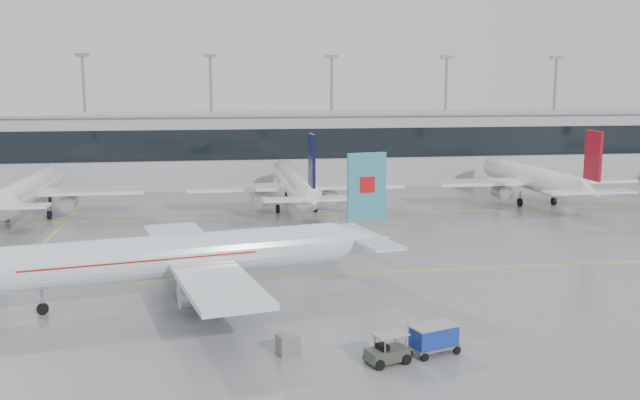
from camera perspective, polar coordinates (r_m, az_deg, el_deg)
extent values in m
plane|color=gray|center=(66.25, 1.63, -5.94)|extent=(320.00, 320.00, 0.00)
cube|color=yellow|center=(66.25, 1.63, -5.93)|extent=(120.00, 0.25, 0.01)
cube|color=yellow|center=(95.17, -1.69, -1.23)|extent=(120.00, 0.25, 0.01)
cube|color=yellow|center=(81.79, -21.64, -3.65)|extent=(0.25, 60.00, 0.01)
cube|color=#A6A6AA|center=(125.89, -3.56, 4.09)|extent=(180.00, 15.00, 12.00)
cube|color=black|center=(118.28, -3.22, 4.49)|extent=(180.00, 0.20, 5.00)
cube|color=gray|center=(125.48, -3.59, 6.91)|extent=(182.00, 16.00, 0.40)
cylinder|color=gray|center=(132.68, -18.26, 6.08)|extent=(0.50, 0.50, 22.00)
cube|color=gray|center=(132.61, -18.51, 10.95)|extent=(2.40, 1.00, 0.60)
cylinder|color=gray|center=(130.98, -8.66, 6.40)|extent=(0.50, 0.50, 22.00)
cube|color=gray|center=(130.91, -8.78, 11.35)|extent=(2.40, 1.00, 0.60)
cylinder|color=gray|center=(132.95, 0.92, 6.55)|extent=(0.50, 0.50, 22.00)
cube|color=gray|center=(132.88, 0.94, 11.42)|extent=(2.40, 1.00, 0.60)
cylinder|color=gray|center=(138.43, 9.99, 6.52)|extent=(0.50, 0.50, 22.00)
cube|color=gray|center=(138.37, 10.12, 11.20)|extent=(2.40, 1.00, 0.60)
cylinder|color=gray|center=(147.03, 18.18, 6.35)|extent=(0.50, 0.50, 22.00)
cube|color=gray|center=(146.97, 18.41, 10.75)|extent=(2.40, 1.00, 0.60)
cylinder|color=silver|center=(58.66, -11.28, -4.38)|extent=(26.94, 8.86, 3.51)
cone|color=silver|center=(63.20, 3.37, -3.23)|extent=(6.20, 4.57, 3.51)
cube|color=silver|center=(59.00, -9.83, -4.66)|extent=(10.77, 29.42, 0.45)
cube|color=silver|center=(63.22, 3.54, -2.95)|extent=(5.00, 11.49, 0.25)
cube|color=teal|center=(62.51, 3.74, 1.06)|extent=(3.60, 1.07, 5.99)
cylinder|color=#9898A0|center=(54.75, -9.34, -7.38)|extent=(3.95, 2.79, 2.10)
cylinder|color=#9898A0|center=(63.87, -11.06, -5.01)|extent=(3.95, 2.79, 2.10)
cylinder|color=gray|center=(58.63, -21.35, -7.41)|extent=(0.20, 0.20, 1.51)
cylinder|color=black|center=(58.84, -21.31, -8.11)|extent=(0.94, 0.48, 0.90)
cylinder|color=gray|center=(57.25, -8.29, -7.14)|extent=(0.24, 0.24, 1.51)
cylinder|color=black|center=(57.47, -8.27, -7.86)|extent=(1.17, 0.66, 1.10)
cylinder|color=gray|center=(62.16, -9.33, -5.84)|extent=(0.24, 0.24, 1.51)
cylinder|color=black|center=(62.36, -9.31, -6.51)|extent=(1.17, 0.66, 1.10)
cube|color=#B70F0F|center=(62.48, 3.75, 1.24)|extent=(1.46, 0.72, 1.40)
cube|color=#B70F0F|center=(58.23, -14.21, -4.39)|extent=(18.35, 7.12, 0.12)
cylinder|color=white|center=(101.45, -22.10, 0.91)|extent=(3.59, 27.36, 3.59)
cone|color=white|center=(116.64, -20.39, 2.02)|extent=(3.59, 4.00, 3.59)
cube|color=white|center=(100.06, -22.28, 0.56)|extent=(29.64, 5.00, 0.45)
cylinder|color=#9898A0|center=(99.76, -19.48, -0.17)|extent=(2.10, 3.60, 2.10)
cylinder|color=gray|center=(112.12, -20.81, 0.40)|extent=(0.20, 0.20, 1.56)
cylinder|color=black|center=(112.24, -20.78, 0.01)|extent=(0.30, 0.90, 0.90)
cylinder|color=gray|center=(100.05, -23.78, -0.74)|extent=(0.24, 0.24, 1.56)
cylinder|color=black|center=(100.17, -23.75, -1.18)|extent=(0.45, 1.10, 1.10)
cylinder|color=gray|center=(98.83, -20.87, -0.67)|extent=(0.24, 0.24, 1.56)
cylinder|color=black|center=(98.96, -20.84, -1.12)|extent=(0.45, 1.10, 1.10)
cylinder|color=white|center=(99.47, -2.07, 1.44)|extent=(3.59, 27.36, 3.59)
cone|color=white|center=(114.92, -3.01, 2.50)|extent=(3.59, 4.00, 3.59)
cone|color=white|center=(83.31, -0.70, -0.10)|extent=(3.59, 5.60, 3.59)
cube|color=white|center=(98.05, -1.96, 1.09)|extent=(29.64, 5.00, 0.45)
cube|color=white|center=(83.07, -0.68, 0.09)|extent=(11.40, 2.80, 0.25)
cube|color=black|center=(82.26, -0.67, 3.20)|extent=(0.35, 3.60, 6.12)
cylinder|color=#9898A0|center=(98.30, -4.77, 0.20)|extent=(2.10, 3.60, 2.10)
cylinder|color=#9898A0|center=(99.45, 0.75, 0.34)|extent=(2.10, 3.60, 2.10)
cylinder|color=gray|center=(110.33, -2.73, 0.87)|extent=(0.20, 0.20, 1.56)
cylinder|color=black|center=(110.45, -2.73, 0.47)|extent=(0.30, 0.90, 0.90)
cylinder|color=gray|center=(97.11, -3.40, -0.24)|extent=(0.24, 0.24, 1.56)
cylinder|color=black|center=(97.24, -3.40, -0.69)|extent=(0.45, 1.10, 1.10)
cylinder|color=gray|center=(97.74, -0.37, -0.16)|extent=(0.24, 0.24, 1.56)
cylinder|color=black|center=(97.87, -0.37, -0.61)|extent=(0.45, 1.10, 1.10)
cylinder|color=white|center=(109.30, 16.48, 1.77)|extent=(3.59, 27.36, 3.59)
cone|color=white|center=(123.53, 13.37, 2.73)|extent=(3.59, 4.00, 3.59)
cone|color=white|center=(94.83, 20.72, 0.45)|extent=(3.59, 5.60, 3.59)
cube|color=white|center=(108.01, 16.81, 1.46)|extent=(29.64, 5.00, 0.45)
cube|color=white|center=(94.62, 20.79, 0.61)|extent=(11.40, 2.80, 0.25)
cube|color=maroon|center=(93.91, 21.01, 3.34)|extent=(0.35, 3.60, 6.12)
cylinder|color=#9898A0|center=(106.68, 14.33, 0.66)|extent=(2.10, 3.60, 2.10)
cylinder|color=#9898A0|center=(110.81, 18.89, 0.76)|extent=(2.10, 3.60, 2.10)
cylinder|color=gray|center=(119.27, 14.23, 1.23)|extent=(0.20, 0.20, 1.56)
cylinder|color=black|center=(119.38, 14.22, 0.86)|extent=(0.30, 0.90, 0.90)
cylinder|color=gray|center=(106.30, 15.72, 0.26)|extent=(0.24, 0.24, 1.56)
cylinder|color=black|center=(106.42, 15.70, -0.16)|extent=(0.45, 1.10, 1.10)
cylinder|color=gray|center=(108.57, 18.22, 0.32)|extent=(0.24, 0.24, 1.56)
cylinder|color=black|center=(108.68, 18.20, -0.08)|extent=(0.45, 1.10, 1.10)
cube|color=#373C33|center=(46.00, 5.39, -12.18)|extent=(2.95, 2.19, 0.77)
cube|color=gray|center=(45.66, 5.65, -10.63)|extent=(2.43, 2.01, 0.07)
cube|color=black|center=(45.65, 5.04, -11.68)|extent=(0.80, 1.01, 0.44)
cylinder|color=gray|center=(47.05, 7.45, -11.79)|extent=(1.28, 0.50, 0.09)
cylinder|color=gray|center=(44.97, 5.23, -11.65)|extent=(0.09, 0.09, 0.99)
cylinder|color=gray|center=(45.92, 4.40, -11.18)|extent=(0.09, 0.09, 0.99)
cylinder|color=gray|center=(45.77, 6.88, -11.29)|extent=(0.09, 0.09, 0.99)
cylinder|color=gray|center=(46.70, 6.03, -10.85)|extent=(0.09, 0.09, 0.99)
cylinder|color=black|center=(45.05, 4.80, -13.03)|extent=(0.69, 0.42, 0.66)
cylinder|color=black|center=(46.17, 3.84, -12.45)|extent=(0.69, 0.42, 0.66)
cylinder|color=black|center=(46.06, 6.93, -12.55)|extent=(0.69, 0.42, 0.66)
cylinder|color=black|center=(47.16, 5.94, -12.00)|extent=(0.69, 0.42, 0.66)
cube|color=gray|center=(47.97, 9.08, -11.50)|extent=(3.53, 2.52, 0.19)
cube|color=#142E9B|center=(47.71, 9.10, -10.67)|extent=(3.29, 2.35, 1.27)
cube|color=gray|center=(47.48, 9.12, -9.88)|extent=(3.56, 2.62, 0.11)
cylinder|color=black|center=(46.74, 8.38, -12.33)|extent=(0.56, 0.35, 0.53)
cylinder|color=black|center=(47.95, 7.24, -11.74)|extent=(0.56, 0.35, 0.53)
cylinder|color=black|center=(48.19, 10.89, -11.72)|extent=(0.56, 0.35, 0.53)
cylinder|color=black|center=(49.36, 9.73, -11.17)|extent=(0.56, 0.35, 0.53)
cube|color=slate|center=(47.29, -2.59, -11.47)|extent=(1.59, 1.52, 1.31)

